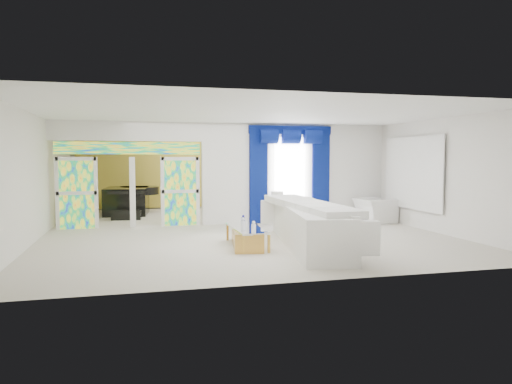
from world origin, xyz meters
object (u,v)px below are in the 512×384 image
object	(u,v)px
white_sofa	(308,226)
armchair	(375,210)
console_table	(287,217)
grand_piano	(127,201)
coffee_table	(247,237)

from	to	relation	value
white_sofa	armchair	world-z (taller)	white_sofa
white_sofa	console_table	distance (m)	3.77
white_sofa	console_table	world-z (taller)	white_sofa
console_table	armchair	size ratio (longest dim) A/B	1.04
white_sofa	grand_piano	xyz separation A→B (m)	(-4.03, 7.36, 0.03)
coffee_table	armchair	size ratio (longest dim) A/B	1.61
white_sofa	armchair	distance (m)	4.69
console_table	armchair	distance (m)	2.74
armchair	grand_piano	size ratio (longest dim) A/B	0.61
armchair	grand_piano	bearing A→B (deg)	57.24
grand_piano	white_sofa	bearing A→B (deg)	-55.57
grand_piano	console_table	bearing A→B (deg)	-32.10
white_sofa	coffee_table	world-z (taller)	white_sofa
coffee_table	console_table	xyz separation A→B (m)	(2.03, 3.40, -0.01)
coffee_table	armchair	bearing A→B (deg)	32.01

